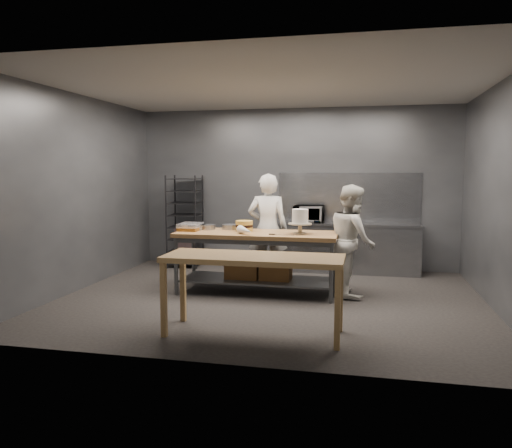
{
  "coord_description": "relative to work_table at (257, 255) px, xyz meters",
  "views": [
    {
      "loc": [
        1.3,
        -6.92,
        1.85
      ],
      "look_at": [
        -0.27,
        0.27,
        1.05
      ],
      "focal_mm": 35.0,
      "sensor_mm": 36.0,
      "label": 1
    }
  ],
  "objects": [
    {
      "name": "work_table",
      "position": [
        0.0,
        0.0,
        0.0
      ],
      "size": [
        2.4,
        0.9,
        0.92
      ],
      "color": "brown",
      "rests_on": "ground"
    },
    {
      "name": "back_wall",
      "position": [
        0.27,
        2.17,
        0.93
      ],
      "size": [
        6.0,
        0.04,
        3.0
      ],
      "primitive_type": "cube",
      "color": "#4C4F54",
      "rests_on": "ground"
    },
    {
      "name": "near_counter",
      "position": [
        0.37,
        -1.91,
        0.24
      ],
      "size": [
        2.0,
        0.7,
        0.9
      ],
      "color": "olive",
      "rests_on": "ground"
    },
    {
      "name": "piping_bag",
      "position": [
        -0.1,
        -0.32,
        0.41
      ],
      "size": [
        0.33,
        0.37,
        0.12
      ],
      "primitive_type": "cone",
      "rotation": [
        1.57,
        0.0,
        0.67
      ],
      "color": "silver",
      "rests_on": "work_table"
    },
    {
      "name": "microwave",
      "position": [
        0.57,
        1.85,
        0.48
      ],
      "size": [
        0.54,
        0.37,
        0.3
      ],
      "primitive_type": "imported",
      "color": "black",
      "rests_on": "back_counter"
    },
    {
      "name": "chef_behind",
      "position": [
        0.04,
        0.67,
        0.32
      ],
      "size": [
        0.68,
        0.47,
        1.79
      ],
      "primitive_type": "imported",
      "rotation": [
        0.0,
        0.0,
        3.21
      ],
      "color": "white",
      "rests_on": "ground"
    },
    {
      "name": "speed_rack",
      "position": [
        -1.8,
        1.77,
        0.28
      ],
      "size": [
        0.66,
        0.7,
        1.75
      ],
      "color": "black",
      "rests_on": "ground"
    },
    {
      "name": "layer_cake",
      "position": [
        -0.22,
        0.09,
        0.43
      ],
      "size": [
        0.26,
        0.26,
        0.16
      ],
      "color": "gold",
      "rests_on": "work_table"
    },
    {
      "name": "chef_right",
      "position": [
        1.4,
        0.15,
        0.25
      ],
      "size": [
        0.81,
        0.93,
        1.64
      ],
      "primitive_type": "imported",
      "rotation": [
        0.0,
        0.0,
        1.84
      ],
      "color": "silver",
      "rests_on": "ground"
    },
    {
      "name": "pastry_clamshells",
      "position": [
        -1.06,
        0.02,
        0.4
      ],
      "size": [
        0.32,
        0.44,
        0.11
      ],
      "color": "brown",
      "rests_on": "work_table"
    },
    {
      "name": "back_counter",
      "position": [
        1.27,
        1.85,
        -0.12
      ],
      "size": [
        2.6,
        0.6,
        0.9
      ],
      "color": "slate",
      "rests_on": "ground"
    },
    {
      "name": "splashback_panel",
      "position": [
        1.27,
        2.15,
        0.78
      ],
      "size": [
        2.6,
        0.02,
        0.9
      ],
      "primitive_type": "cube",
      "color": "slate",
      "rests_on": "back_counter"
    },
    {
      "name": "offset_spatula",
      "position": [
        0.37,
        -0.25,
        0.35
      ],
      "size": [
        0.36,
        0.02,
        0.02
      ],
      "color": "slate",
      "rests_on": "work_table"
    },
    {
      "name": "cake_pans",
      "position": [
        -0.79,
        0.19,
        0.39
      ],
      "size": [
        0.79,
        0.43,
        0.07
      ],
      "color": "gray",
      "rests_on": "work_table"
    },
    {
      "name": "frosted_cake_stand",
      "position": [
        0.66,
        -0.07,
        0.57
      ],
      "size": [
        0.34,
        0.34,
        0.36
      ],
      "color": "#AFA48C",
      "rests_on": "work_table"
    },
    {
      "name": "ground",
      "position": [
        0.27,
        -0.33,
        -0.57
      ],
      "size": [
        6.0,
        6.0,
        0.0
      ],
      "primitive_type": "plane",
      "color": "black",
      "rests_on": "ground"
    }
  ]
}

